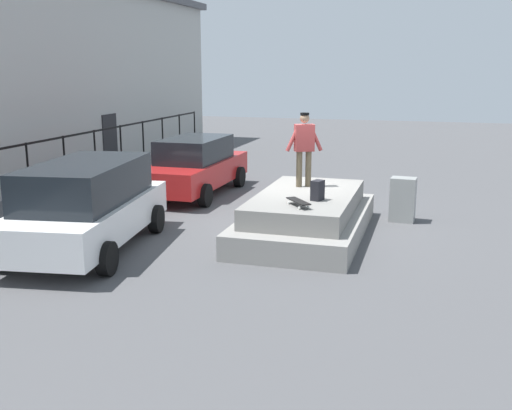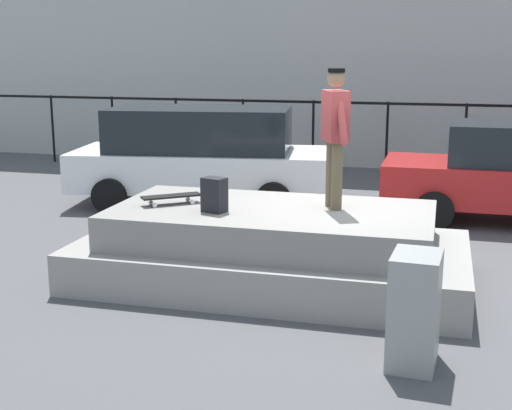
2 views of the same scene
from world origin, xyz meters
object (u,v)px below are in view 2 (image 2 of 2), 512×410
skateboard (171,197)px  utility_box (414,310)px  car_white_hatchback_near (201,154)px  backpack (214,195)px  skateboarder (335,128)px

skateboard → utility_box: (3.17, -1.92, -0.51)m
car_white_hatchback_near → utility_box: bearing=-55.2°
skateboard → utility_box: bearing=-31.2°
backpack → skateboarder: bearing=-138.7°
backpack → car_white_hatchback_near: car_white_hatchback_near is taller
car_white_hatchback_near → backpack: bearing=-68.6°
skateboarder → car_white_hatchback_near: bearing=128.9°
skateboard → car_white_hatchback_near: (-1.08, 4.20, -0.09)m
skateboarder → skateboard: (-2.05, -0.33, -0.91)m
backpack → utility_box: 3.07m
skateboard → car_white_hatchback_near: bearing=104.4°
backpack → utility_box: size_ratio=0.39×
skateboarder → car_white_hatchback_near: skateboarder is taller
utility_box → car_white_hatchback_near: bearing=128.9°
skateboard → backpack: backpack is taller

